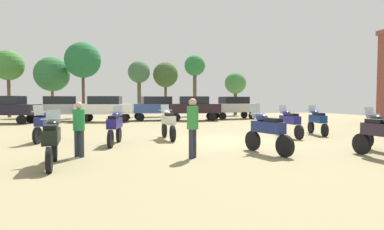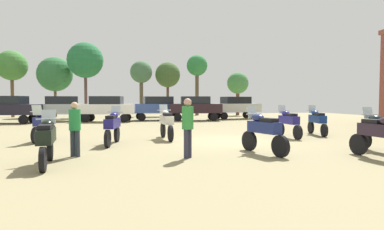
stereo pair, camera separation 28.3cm
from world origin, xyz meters
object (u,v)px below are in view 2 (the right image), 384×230
Objects in this scene: car_1 at (107,107)px; person_3 at (75,125)px; car_3 at (236,106)px; motorcycle_7 at (317,120)px; car_6 at (158,106)px; motorcycle_6 at (166,122)px; motorcycle_10 at (44,124)px; tree_4 at (168,75)px; motorcycle_3 at (379,134)px; person_1 at (188,123)px; tree_3 at (55,74)px; car_5 at (62,107)px; motorcycle_5 at (288,122)px; motorcycle_9 at (113,126)px; tree_1 at (238,84)px; motorcycle_1 at (381,130)px; tree_7 at (141,73)px; motorcycle_11 at (263,131)px; motorcycle_2 at (47,139)px; tree_6 at (12,66)px; tree_2 at (85,61)px; tree_5 at (197,67)px; car_2 at (195,106)px; car_4 at (8,107)px.

car_1 is 15.72m from person_3.
car_1 is 11.26m from car_3.
motorcycle_7 is 0.50× the size of car_6.
motorcycle_6 reaches higher than motorcycle_10.
motorcycle_3 is at bearing -83.94° from tree_4.
tree_3 reaches higher than person_1.
car_3 and car_5 have the same top height.
motorcycle_9 is (-7.72, -0.76, 0.01)m from motorcycle_5.
person_1 is 0.37× the size of tree_1.
motorcycle_9 is at bearing 138.04° from car_3.
motorcycle_6 is 1.03× the size of motorcycle_7.
motorcycle_1 is 9.75m from person_3.
car_5 is 0.78× the size of tree_7.
motorcycle_10 is 1.06× the size of motorcycle_11.
tree_3 is at bearing 8.05° from car_5.
motorcycle_2 is 12.26m from motorcycle_7.
tree_3 is (-19.30, 0.18, 0.74)m from tree_1.
motorcycle_5 is 25.60m from tree_3.
person_1 is (-5.35, 1.30, 0.30)m from motorcycle_3.
car_3 is 1.00× the size of car_5.
tree_7 is at bearing -3.77° from tree_6.
motorcycle_11 is 0.36× the size of tree_4.
car_1 is 4.30m from car_6.
tree_6 is (-6.06, 7.49, 3.90)m from car_5.
motorcycle_9 is 1.35× the size of person_3.
tree_2 is 8.49m from tree_4.
tree_4 is 15.46m from tree_6.
motorcycle_3 is (-1.06, -1.10, 0.01)m from motorcycle_1.
person_1 is 25.38m from tree_4.
tree_7 is (-2.84, -0.56, 0.12)m from tree_4.
tree_4 is (7.67, 20.16, 3.65)m from motorcycle_10.
tree_5 reaches higher than motorcycle_11.
tree_6 is (-4.04, 0.25, 0.79)m from tree_3.
tree_1 is (5.02, 20.77, 2.82)m from motorcycle_5.
car_2 is 1.00× the size of car_5.
tree_4 reaches higher than motorcycle_5.
car_5 is at bearing 112.19° from motorcycle_6.
motorcycle_2 is 0.47× the size of car_2.
tree_1 is 10.78m from tree_7.
person_1 is (-2.49, -0.25, 0.29)m from motorcycle_11.
motorcycle_1 is at bearing -158.37° from person_3.
car_4 is 0.68× the size of tree_5.
tree_7 is at bearing 75.25° from motorcycle_2.
tree_5 is 18.75m from tree_6.
car_4 is 0.76× the size of tree_3.
motorcycle_10 is 11.87m from car_1.
motorcycle_3 is 1.30× the size of person_3.
car_3 is 8.53m from tree_5.
motorcycle_9 is at bearing 160.55° from motorcycle_10.
motorcycle_2 is 9.18m from motorcycle_3.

